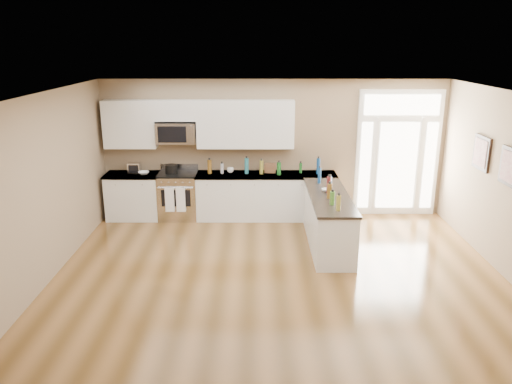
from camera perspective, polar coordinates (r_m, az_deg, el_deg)
ground at (r=7.03m, az=2.95°, el=-13.14°), size 8.00×8.00×0.00m
room_shell at (r=6.35m, az=3.18°, el=0.35°), size 8.00×8.00×8.00m
back_cabinet_left at (r=10.55m, az=-13.77°, el=-0.59°), size 1.10×0.66×0.94m
back_cabinet_right at (r=10.24m, az=1.15°, el=-0.62°), size 2.85×0.66×0.94m
peninsula_cabinet at (r=8.96m, az=8.24°, el=-3.41°), size 0.69×2.32×0.94m
upper_cabinet_left at (r=10.36m, az=-14.21°, el=7.52°), size 1.04×0.33×0.95m
upper_cabinet_right at (r=10.04m, az=-1.21°, el=7.75°), size 1.94×0.33×0.95m
upper_cabinet_short at (r=10.13m, az=-9.15°, el=9.20°), size 0.82×0.33×0.40m
microwave at (r=10.16m, az=-9.07°, el=6.71°), size 0.78×0.41×0.42m
entry_door at (r=10.67m, az=15.87°, el=4.25°), size 1.70×0.10×2.60m
wall_art_near at (r=9.29m, az=24.37°, el=4.10°), size 0.05×0.58×0.58m
wall_art_far at (r=8.41m, az=27.05°, el=2.56°), size 0.05×0.58×0.58m
kitchen_range at (r=10.35m, az=-8.86°, el=-0.39°), size 0.78×0.69×1.08m
stockpot at (r=10.23m, az=-9.66°, el=2.66°), size 0.30×0.30×0.19m
toaster_oven at (r=10.44m, az=-13.72°, el=2.70°), size 0.25×0.20×0.21m
cardboard_box at (r=10.20m, az=1.62°, el=2.76°), size 0.24×0.18×0.18m
bowl_left at (r=10.32m, az=-12.72°, el=2.14°), size 0.27×0.27×0.05m
bowl_peninsula at (r=8.99m, az=8.00°, el=0.22°), size 0.19×0.19×0.05m
cup_counter at (r=10.20m, az=-2.95°, el=2.51°), size 0.17×0.17×0.10m
counter_bottles at (r=9.42m, az=3.75°, el=1.81°), size 2.37×2.45×0.32m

